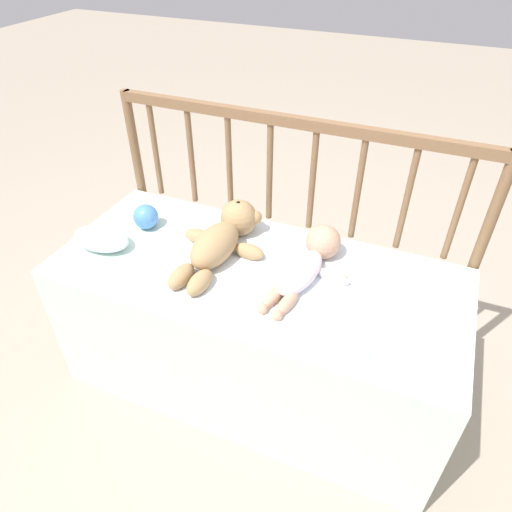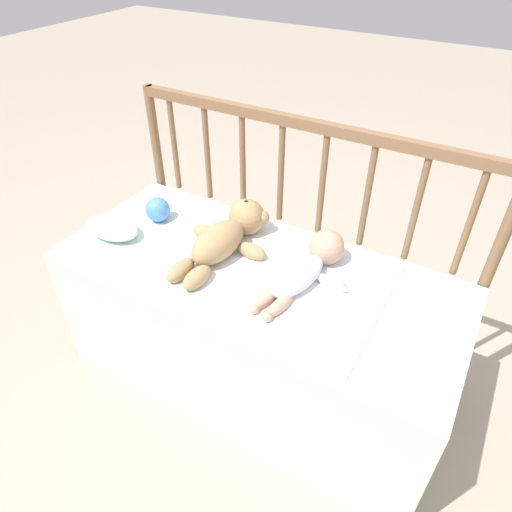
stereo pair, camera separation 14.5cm
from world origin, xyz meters
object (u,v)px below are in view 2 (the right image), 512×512
object	(u,v)px
teddy_bear	(227,235)
small_pillow	(112,228)
toy_ball	(158,210)
baby	(308,267)

from	to	relation	value
teddy_bear	small_pillow	xyz separation A→B (m)	(-0.40, -0.14, -0.03)
teddy_bear	small_pillow	distance (m)	0.42
toy_ball	small_pillow	world-z (taller)	toy_ball
small_pillow	baby	bearing A→B (deg)	11.15
toy_ball	small_pillow	size ratio (longest dim) A/B	0.43
small_pillow	toy_ball	bearing A→B (deg)	62.96
toy_ball	small_pillow	distance (m)	0.18
teddy_bear	small_pillow	world-z (taller)	teddy_bear
baby	teddy_bear	bearing A→B (deg)	-179.44
teddy_bear	toy_ball	distance (m)	0.32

